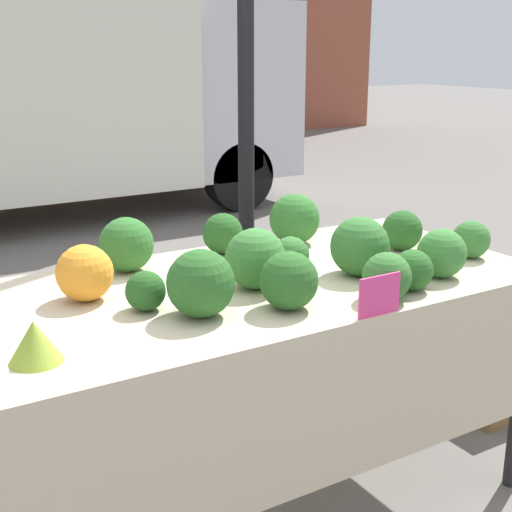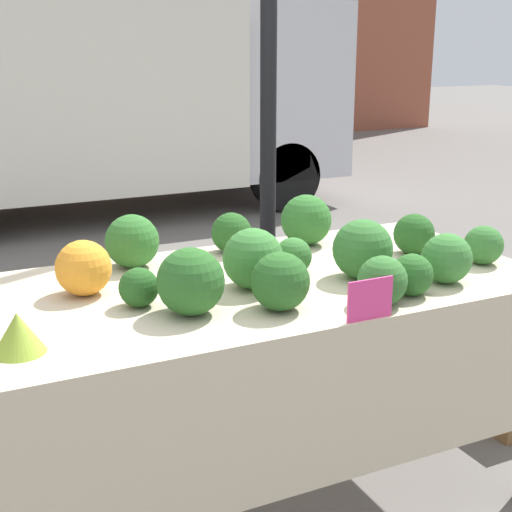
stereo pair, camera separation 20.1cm
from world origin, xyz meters
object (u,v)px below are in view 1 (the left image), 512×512
(parked_truck, at_px, (32,67))
(orange_cauliflower, at_px, (85,273))
(price_sign, at_px, (379,295))
(produce_crate, at_px, (494,374))

(parked_truck, height_order, orange_cauliflower, parked_truck)
(parked_truck, distance_m, price_sign, 5.15)
(orange_cauliflower, bearing_deg, parked_truck, 76.89)
(parked_truck, xyz_separation_m, produce_crate, (0.68, -4.61, -1.18))
(parked_truck, bearing_deg, produce_crate, -81.55)
(price_sign, relative_size, produce_crate, 0.31)
(parked_truck, bearing_deg, price_sign, -94.85)
(price_sign, xyz_separation_m, produce_crate, (1.12, 0.50, -0.72))
(parked_truck, distance_m, produce_crate, 4.81)
(parked_truck, xyz_separation_m, orange_cauliflower, (-1.07, -4.59, -0.44))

